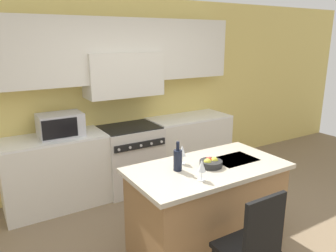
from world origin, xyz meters
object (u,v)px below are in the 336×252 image
range_stove (130,158)px  wine_glass_far (182,151)px  wine_glass_near (202,166)px  microwave (60,125)px  fruit_bowl (211,163)px  island_chair (253,244)px  wine_bottle (178,160)px

range_stove → wine_glass_far: bearing=-94.8°
wine_glass_far → wine_glass_near: bearing=-100.1°
microwave → fruit_bowl: microwave is taller
range_stove → island_chair: size_ratio=0.91×
microwave → island_chair: size_ratio=0.53×
wine_bottle → wine_glass_far: (0.13, 0.12, 0.02)m
wine_bottle → wine_glass_near: size_ratio=1.49×
microwave → wine_glass_near: size_ratio=2.80×
microwave → fruit_bowl: 2.02m
island_chair → fruit_bowl: 0.89m
range_stove → wine_glass_near: size_ratio=4.84×
wine_glass_near → wine_glass_far: (0.07, 0.42, 0.00)m
fruit_bowl → wine_glass_near: bearing=-142.7°
microwave → wine_bottle: (0.68, -1.66, -0.06)m
island_chair → fruit_bowl: island_chair is taller
island_chair → wine_bottle: bearing=99.0°
island_chair → wine_bottle: size_ratio=3.58×
wine_glass_near → range_stove: bearing=84.1°
island_chair → fruit_bowl: (0.19, 0.78, 0.38)m
wine_glass_far → island_chair: bearing=-89.6°
microwave → range_stove: bearing=-1.1°
fruit_bowl → range_stove: bearing=92.3°
microwave → wine_glass_far: 1.74m
microwave → island_chair: (0.82, -2.53, -0.51)m
range_stove → microwave: (-0.93, 0.02, 0.62)m
range_stove → wine_bottle: wine_bottle is taller
wine_bottle → fruit_bowl: bearing=-15.6°
wine_glass_far → fruit_bowl: wine_glass_far is taller
wine_glass_near → fruit_bowl: 0.35m
range_stove → fruit_bowl: size_ratio=4.15×
wine_glass_near → fruit_bowl: wine_glass_near is taller
range_stove → wine_glass_far: size_ratio=4.84×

